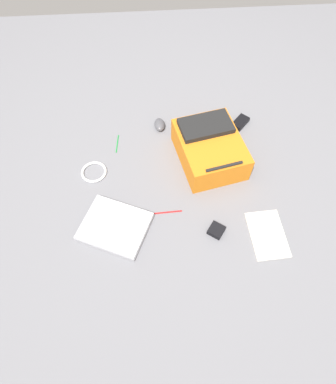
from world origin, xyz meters
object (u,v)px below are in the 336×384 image
object	(u,v)px
cable_coil	(94,172)
power_brick	(240,122)
computer_mouse	(160,125)
pen_blue	(117,143)
earbud_pouch	(216,230)
book_manual	(267,235)
laptop	(115,226)
backpack	(210,148)
pen_black	(168,212)

from	to	relation	value
cable_coil	power_brick	distance (m)	0.94
computer_mouse	pen_blue	distance (m)	0.29
earbud_pouch	book_manual	bearing A→B (deg)	170.63
book_manual	earbud_pouch	distance (m)	0.26
laptop	earbud_pouch	distance (m)	0.52
backpack	book_manual	world-z (taller)	backpack
power_brick	pen_blue	size ratio (longest dim) A/B	0.86
book_manual	computer_mouse	size ratio (longest dim) A/B	2.67
computer_mouse	pen_black	distance (m)	0.60
laptop	cable_coil	size ratio (longest dim) A/B	2.83
power_brick	computer_mouse	bearing A→B (deg)	-1.09
pen_blue	earbud_pouch	xyz separation A→B (m)	(-0.51, 0.61, 0.01)
pen_blue	cable_coil	bearing A→B (deg)	57.50
computer_mouse	laptop	bearing A→B (deg)	65.53
power_brick	pen_black	xyz separation A→B (m)	(0.49, 0.59, -0.01)
laptop	backpack	bearing A→B (deg)	-142.04
cable_coil	earbud_pouch	distance (m)	0.76
computer_mouse	power_brick	size ratio (longest dim) A/B	0.89
laptop	book_manual	distance (m)	0.77
book_manual	pen_blue	world-z (taller)	book_manual
laptop	book_manual	xyz separation A→B (m)	(-0.76, 0.10, -0.01)
cable_coil	pen_black	xyz separation A→B (m)	(-0.40, 0.28, -0.00)
power_brick	pen_blue	xyz separation A→B (m)	(0.76, 0.11, -0.01)
pen_black	pen_blue	world-z (taller)	pen_black
cable_coil	computer_mouse	bearing A→B (deg)	-140.74
pen_black	computer_mouse	bearing A→B (deg)	-89.15
laptop	pen_black	world-z (taller)	laptop
power_brick	pen_blue	distance (m)	0.77
pen_blue	backpack	bearing A→B (deg)	165.24
earbud_pouch	laptop	bearing A→B (deg)	-6.43
laptop	computer_mouse	bearing A→B (deg)	-111.62
cable_coil	earbud_pouch	bearing A→B (deg)	147.08
computer_mouse	cable_coil	distance (m)	0.50
pen_black	power_brick	bearing A→B (deg)	-129.76
book_manual	cable_coil	world-z (taller)	book_manual
backpack	earbud_pouch	world-z (taller)	backpack
backpack	book_manual	bearing A→B (deg)	114.04
laptop	pen_black	distance (m)	0.28
power_brick	pen_black	world-z (taller)	power_brick
backpack	pen_blue	world-z (taller)	backpack
book_manual	power_brick	distance (m)	0.76
book_manual	earbud_pouch	bearing A→B (deg)	-9.37
backpack	pen_blue	xyz separation A→B (m)	(0.53, -0.14, -0.08)
book_manual	pen_black	xyz separation A→B (m)	(0.49, -0.17, -0.01)
pen_black	pen_blue	size ratio (longest dim) A/B	1.12
book_manual	pen_blue	bearing A→B (deg)	-40.81
power_brick	backpack	bearing A→B (deg)	46.45
laptop	pen_black	xyz separation A→B (m)	(-0.28, -0.07, -0.01)
laptop	power_brick	distance (m)	1.01
book_manual	earbud_pouch	xyz separation A→B (m)	(0.25, -0.04, 0.00)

